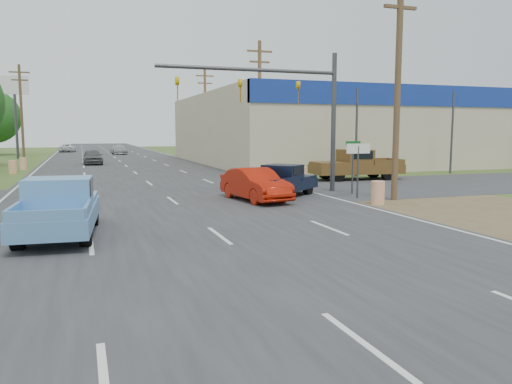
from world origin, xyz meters
name	(u,v)px	position (x,y,z in m)	size (l,w,h in m)	color
ground	(364,345)	(0.00, 0.00, 0.00)	(200.00, 200.00, 0.00)	#3A4F1F
main_road	(126,166)	(0.00, 40.00, 0.01)	(15.00, 180.00, 0.02)	#2D2D30
cross_road	(165,195)	(0.00, 18.00, 0.01)	(120.00, 10.00, 0.02)	#2D2D30
dirt_verge	(469,208)	(11.00, 10.00, 0.01)	(8.00, 18.00, 0.01)	brown
big_box_store	(425,129)	(32.00, 39.93, 3.31)	(50.00, 28.10, 6.60)	#B7A88C
utility_pole_1	(398,80)	(9.50, 13.00, 5.32)	(2.00, 0.28, 10.00)	#4C3823
utility_pole_2	(260,103)	(9.50, 31.00, 5.32)	(2.00, 0.28, 10.00)	#4C3823
utility_pole_3	(205,111)	(9.50, 49.00, 5.32)	(2.00, 0.28, 10.00)	#4C3823
utility_pole_6	(21,110)	(-9.50, 52.00, 5.32)	(2.00, 0.28, 10.00)	#4C3823
tree_3	(424,114)	(55.00, 70.00, 6.19)	(8.40, 8.40, 10.40)	#422D19
tree_5	(249,118)	(30.00, 95.00, 5.88)	(7.98, 7.98, 9.88)	#422D19
barrel_0	(378,193)	(8.00, 12.00, 0.50)	(0.56, 0.56, 1.00)	orange
barrel_1	(302,176)	(8.40, 20.50, 0.50)	(0.56, 0.56, 1.00)	orange
barrel_2	(13,167)	(-8.50, 34.00, 0.50)	(0.56, 0.56, 1.00)	orange
barrel_3	(23,164)	(-8.20, 38.00, 0.50)	(0.56, 0.56, 1.00)	orange
pole_sign_left_far	(15,94)	(-10.50, 56.00, 7.17)	(3.00, 0.35, 9.20)	#3F3F44
lane_sign	(358,157)	(8.20, 14.00, 1.90)	(1.20, 0.08, 2.52)	#3F3F44
street_name_sign	(353,162)	(8.80, 15.50, 1.61)	(0.80, 0.08, 2.61)	#3F3F44
signal_mast	(285,96)	(5.82, 17.00, 4.80)	(9.12, 0.40, 7.00)	#3F3F44
red_convertible	(255,185)	(3.50, 14.82, 0.72)	(1.53, 4.38, 1.44)	#AB1907
blue_pickup	(60,207)	(-4.42, 9.67, 0.87)	(2.43, 5.34, 1.72)	black
navy_pickup	(283,181)	(5.19, 15.72, 0.77)	(4.62, 4.34, 1.52)	black
brown_pickup	(354,165)	(12.73, 22.01, 0.98)	(5.94, 2.56, 1.93)	black
distant_car_grey	(93,157)	(-2.75, 43.25, 0.72)	(1.69, 4.21, 1.43)	#525257
distant_car_silver	(119,150)	(1.05, 64.02, 0.63)	(1.77, 4.36, 1.27)	#ABABB0
distant_car_white	(68,148)	(-5.68, 74.81, 0.62)	(2.06, 4.48, 1.24)	white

